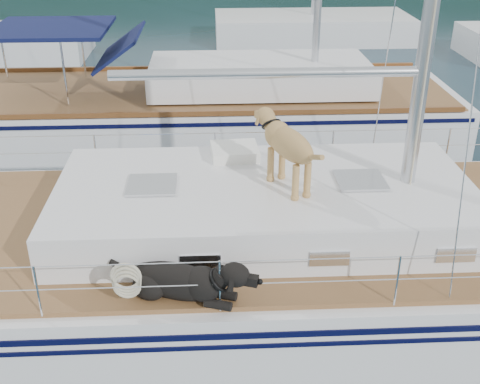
{
  "coord_description": "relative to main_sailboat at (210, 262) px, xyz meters",
  "views": [
    {
      "loc": [
        0.15,
        -6.7,
        5.08
      ],
      "look_at": [
        0.5,
        0.2,
        1.6
      ],
      "focal_mm": 45.0,
      "sensor_mm": 36.0,
      "label": 1
    }
  ],
  "objects": [
    {
      "name": "ground",
      "position": [
        -0.1,
        0.01,
        -0.68
      ],
      "size": [
        120.0,
        120.0,
        0.0
      ],
      "primitive_type": "plane",
      "color": "black",
      "rests_on": "ground"
    },
    {
      "name": "main_sailboat",
      "position": [
        0.0,
        0.0,
        0.0
      ],
      "size": [
        12.0,
        3.84,
        14.01
      ],
      "color": "white",
      "rests_on": "ground"
    },
    {
      "name": "neighbor_sailboat",
      "position": [
        0.06,
        6.23,
        -0.05
      ],
      "size": [
        11.0,
        3.5,
        13.3
      ],
      "color": "white",
      "rests_on": "ground"
    },
    {
      "name": "bg_boat_center",
      "position": [
        3.9,
        16.01,
        -0.23
      ],
      "size": [
        7.2,
        3.0,
        11.65
      ],
      "color": "white",
      "rests_on": "ground"
    }
  ]
}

